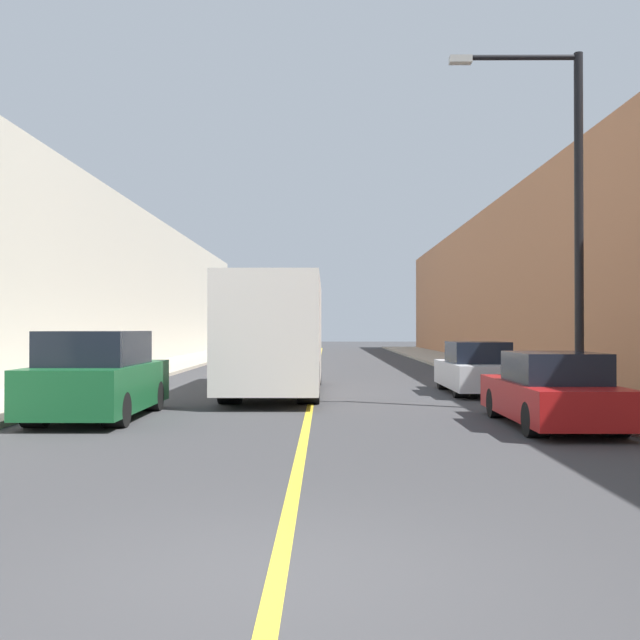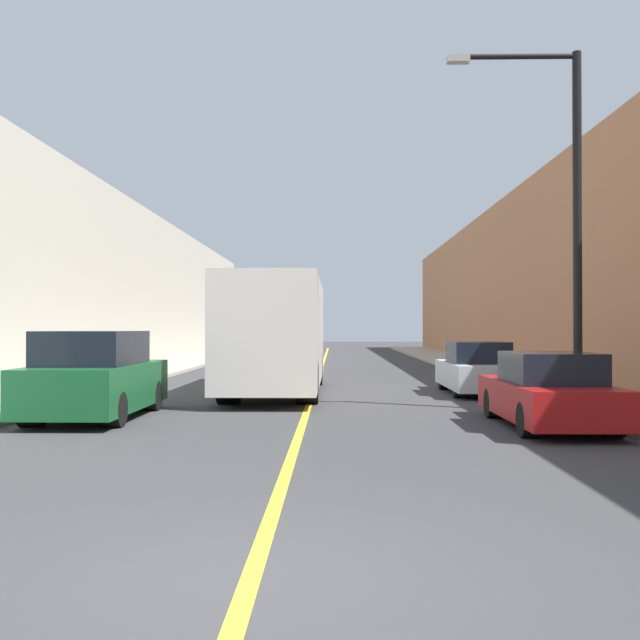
{
  "view_description": "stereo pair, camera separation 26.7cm",
  "coord_description": "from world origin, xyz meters",
  "views": [
    {
      "loc": [
        0.37,
        -5.67,
        1.9
      ],
      "look_at": [
        0.21,
        15.91,
        2.14
      ],
      "focal_mm": 42.0,
      "sensor_mm": 36.0,
      "label": 1
    },
    {
      "loc": [
        0.64,
        -5.67,
        1.9
      ],
      "look_at": [
        0.21,
        15.91,
        2.14
      ],
      "focal_mm": 42.0,
      "sensor_mm": 36.0,
      "label": 2
    }
  ],
  "objects": [
    {
      "name": "building_row_right",
      "position": [
        11.05,
        30.0,
        4.22
      ],
      "size": [
        4.0,
        72.0,
        8.44
      ],
      "primitive_type": "cube",
      "color": "#B2724C",
      "rests_on": "ground"
    },
    {
      "name": "car_right_mid",
      "position": [
        4.75,
        16.09,
        0.68
      ],
      "size": [
        1.77,
        4.56,
        1.51
      ],
      "color": "silver",
      "rests_on": "ground"
    },
    {
      "name": "sidewalk_right",
      "position": [
        7.41,
        30.0,
        0.07
      ],
      "size": [
        3.28,
        72.0,
        0.13
      ],
      "primitive_type": "cube",
      "color": "#A89E8C",
      "rests_on": "ground"
    },
    {
      "name": "building_row_left",
      "position": [
        -11.05,
        30.0,
        4.04
      ],
      "size": [
        4.0,
        72.0,
        8.08
      ],
      "primitive_type": "cube",
      "color": "#B7B2A3",
      "rests_on": "ground"
    },
    {
      "name": "road_center_line",
      "position": [
        0.0,
        30.0,
        0.0
      ],
      "size": [
        0.16,
        72.0,
        0.01
      ],
      "primitive_type": "cube",
      "color": "gold",
      "rests_on": "ground"
    },
    {
      "name": "street_lamp_right",
      "position": [
        5.8,
        11.13,
        4.71
      ],
      "size": [
        3.0,
        0.24,
        7.97
      ],
      "color": "black",
      "rests_on": "sidewalk_right"
    },
    {
      "name": "sidewalk_left",
      "position": [
        -7.41,
        30.0,
        0.07
      ],
      "size": [
        3.28,
        72.0,
        0.13
      ],
      "primitive_type": "cube",
      "color": "#A89E8C",
      "rests_on": "ground"
    },
    {
      "name": "ground_plane",
      "position": [
        0.0,
        0.0,
        0.0
      ],
      "size": [
        200.0,
        200.0,
        0.0
      ],
      "primitive_type": "plane",
      "color": "#38383A"
    },
    {
      "name": "bus",
      "position": [
        -1.04,
        16.24,
        1.76
      ],
      "size": [
        2.52,
        10.13,
        3.27
      ],
      "color": "silver",
      "rests_on": "ground"
    },
    {
      "name": "car_right_near",
      "position": [
        4.74,
        8.77,
        0.66
      ],
      "size": [
        1.76,
        4.63,
        1.44
      ],
      "color": "maroon",
      "rests_on": "ground"
    },
    {
      "name": "parked_suv_left",
      "position": [
        -4.41,
        9.99,
        0.86
      ],
      "size": [
        1.97,
        4.71,
        1.84
      ],
      "color": "#145128",
      "rests_on": "ground"
    }
  ]
}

